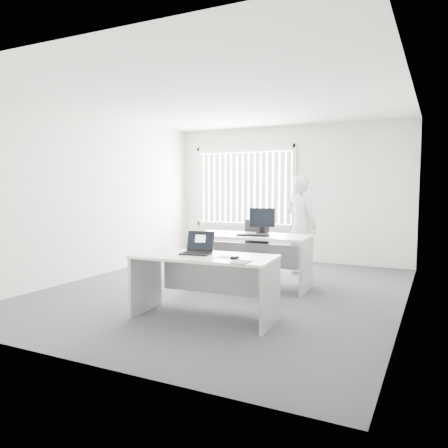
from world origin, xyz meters
The scene contains 18 objects.
ground centered at (0.00, 0.00, 0.00)m, with size 6.00×6.00×0.00m, color #4B4C53.
wall_back centered at (0.00, 3.00, 1.40)m, with size 5.00×0.02×2.80m, color silver.
wall_front centered at (0.00, -3.00, 1.40)m, with size 5.00×0.02×2.80m, color silver.
wall_left centered at (-2.50, 0.00, 1.40)m, with size 0.02×6.00×2.80m, color silver.
wall_right centered at (2.50, 0.00, 1.40)m, with size 0.02×6.00×2.80m, color silver.
ceiling centered at (0.00, 0.00, 2.80)m, with size 5.00×6.00×0.02m, color silver.
window centered at (-1.00, 2.96, 1.55)m, with size 2.32×0.06×1.76m, color silver.
blinds centered at (-1.00, 2.90, 1.52)m, with size 2.20×0.10×1.50m, color white, non-canonical shape.
desk_near centered at (0.40, -1.36, 0.54)m, with size 1.71×0.90×0.75m.
desk_far centered at (0.25, 0.40, 0.59)m, with size 1.83×0.95×0.81m.
office_chair centered at (0.16, 0.70, 0.31)m, with size 0.61×0.61×1.00m.
person centered at (0.69, 1.62, 0.87)m, with size 0.64×0.42×1.75m, color silver.
laptop centered at (0.28, -1.34, 0.89)m, with size 0.34×0.30×0.27m, color black, non-canonical shape.
paper_sheet centered at (0.72, -1.39, 0.75)m, with size 0.27×0.19×0.00m, color white.
mouse centered at (0.83, -1.44, 0.77)m, with size 0.05×0.09×0.04m, color #B0B0B3, non-canonical shape.
booklet centered at (0.99, -1.61, 0.76)m, with size 0.16×0.23×0.01m, color white.
keyboard centered at (0.35, 0.25, 0.82)m, with size 0.48×0.16×0.02m, color black.
monitor centered at (0.34, 0.65, 1.01)m, with size 0.40×0.12×0.40m, color black, non-canonical shape.
Camera 1 is at (2.86, -5.79, 1.56)m, focal length 35.00 mm.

